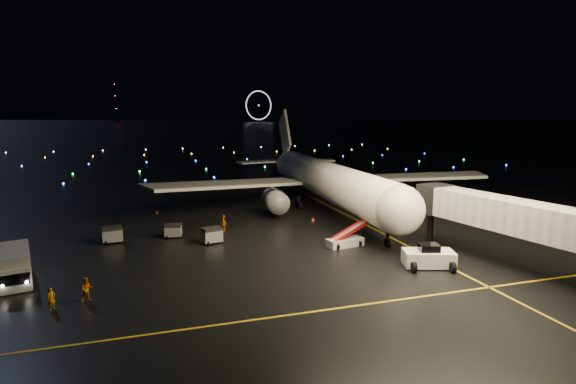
{
  "coord_description": "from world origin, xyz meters",
  "views": [
    {
      "loc": [
        -14.73,
        -38.96,
        14.36
      ],
      "look_at": [
        1.2,
        12.0,
        5.0
      ],
      "focal_mm": 28.0,
      "sensor_mm": 36.0,
      "label": 1
    }
  ],
  "objects_px": {
    "belt_loader": "(345,233)",
    "pushback_tug": "(429,255)",
    "service_truck": "(14,265)",
    "baggage_cart_2": "(112,235)",
    "baggage_cart_1": "(173,231)",
    "crew_c": "(223,225)",
    "crew_b": "(87,289)",
    "crew_a": "(51,299)",
    "airliner": "(319,158)",
    "baggage_cart_0": "(212,235)"
  },
  "relations": [
    {
      "from": "pushback_tug",
      "to": "airliner",
      "type": "bearing_deg",
      "value": 107.36
    },
    {
      "from": "service_truck",
      "to": "baggage_cart_2",
      "type": "relative_size",
      "value": 3.71
    },
    {
      "from": "airliner",
      "to": "belt_loader",
      "type": "distance_m",
      "value": 22.87
    },
    {
      "from": "airliner",
      "to": "service_truck",
      "type": "xyz_separation_m",
      "value": [
        -36.92,
        -22.35,
        -6.09
      ]
    },
    {
      "from": "service_truck",
      "to": "baggage_cart_2",
      "type": "bearing_deg",
      "value": 40.44
    },
    {
      "from": "airliner",
      "to": "baggage_cart_0",
      "type": "distance_m",
      "value": 25.62
    },
    {
      "from": "belt_loader",
      "to": "crew_c",
      "type": "bearing_deg",
      "value": 129.56
    },
    {
      "from": "crew_b",
      "to": "baggage_cart_2",
      "type": "relative_size",
      "value": 0.9
    },
    {
      "from": "crew_a",
      "to": "baggage_cart_2",
      "type": "xyz_separation_m",
      "value": [
        3.05,
        17.44,
        0.05
      ]
    },
    {
      "from": "crew_c",
      "to": "belt_loader",
      "type": "bearing_deg",
      "value": 3.1
    },
    {
      "from": "service_truck",
      "to": "baggage_cart_1",
      "type": "height_order",
      "value": "service_truck"
    },
    {
      "from": "airliner",
      "to": "crew_b",
      "type": "distance_m",
      "value": 42.42
    },
    {
      "from": "crew_a",
      "to": "crew_c",
      "type": "bearing_deg",
      "value": 2.96
    },
    {
      "from": "service_truck",
      "to": "crew_b",
      "type": "distance_m",
      "value": 9.19
    },
    {
      "from": "pushback_tug",
      "to": "belt_loader",
      "type": "xyz_separation_m",
      "value": [
        -4.79,
        8.44,
        0.33
      ]
    },
    {
      "from": "baggage_cart_2",
      "to": "belt_loader",
      "type": "bearing_deg",
      "value": -29.93
    },
    {
      "from": "service_truck",
      "to": "crew_b",
      "type": "height_order",
      "value": "service_truck"
    },
    {
      "from": "airliner",
      "to": "baggage_cart_1",
      "type": "relative_size",
      "value": 28.45
    },
    {
      "from": "baggage_cart_0",
      "to": "baggage_cart_1",
      "type": "xyz_separation_m",
      "value": [
        -4.0,
        3.71,
        -0.09
      ]
    },
    {
      "from": "belt_loader",
      "to": "service_truck",
      "type": "xyz_separation_m",
      "value": [
        -31.66,
        -0.95,
        0.02
      ]
    },
    {
      "from": "crew_b",
      "to": "baggage_cart_2",
      "type": "distance_m",
      "value": 16.54
    },
    {
      "from": "baggage_cart_1",
      "to": "belt_loader",
      "type": "bearing_deg",
      "value": -16.04
    },
    {
      "from": "belt_loader",
      "to": "service_truck",
      "type": "distance_m",
      "value": 31.68
    },
    {
      "from": "belt_loader",
      "to": "pushback_tug",
      "type": "bearing_deg",
      "value": -70.01
    },
    {
      "from": "belt_loader",
      "to": "baggage_cart_2",
      "type": "distance_m",
      "value": 26.08
    },
    {
      "from": "baggage_cart_0",
      "to": "airliner",
      "type": "bearing_deg",
      "value": 25.15
    },
    {
      "from": "service_truck",
      "to": "crew_a",
      "type": "height_order",
      "value": "service_truck"
    },
    {
      "from": "pushback_tug",
      "to": "crew_c",
      "type": "bearing_deg",
      "value": 149.88
    },
    {
      "from": "pushback_tug",
      "to": "baggage_cart_0",
      "type": "height_order",
      "value": "pushback_tug"
    },
    {
      "from": "belt_loader",
      "to": "baggage_cart_0",
      "type": "height_order",
      "value": "belt_loader"
    },
    {
      "from": "baggage_cart_1",
      "to": "crew_c",
      "type": "bearing_deg",
      "value": 19.55
    },
    {
      "from": "airliner",
      "to": "crew_c",
      "type": "bearing_deg",
      "value": -143.94
    },
    {
      "from": "airliner",
      "to": "crew_c",
      "type": "height_order",
      "value": "airliner"
    },
    {
      "from": "crew_c",
      "to": "baggage_cart_1",
      "type": "height_order",
      "value": "crew_c"
    },
    {
      "from": "baggage_cart_0",
      "to": "baggage_cart_2",
      "type": "xyz_separation_m",
      "value": [
        -10.69,
        3.55,
        0.02
      ]
    },
    {
      "from": "airliner",
      "to": "service_truck",
      "type": "relative_size",
      "value": 6.72
    },
    {
      "from": "pushback_tug",
      "to": "belt_loader",
      "type": "distance_m",
      "value": 9.71
    },
    {
      "from": "baggage_cart_0",
      "to": "baggage_cart_1",
      "type": "relative_size",
      "value": 1.11
    },
    {
      "from": "pushback_tug",
      "to": "service_truck",
      "type": "relative_size",
      "value": 0.59
    },
    {
      "from": "crew_c",
      "to": "baggage_cart_2",
      "type": "relative_size",
      "value": 0.79
    },
    {
      "from": "pushback_tug",
      "to": "crew_a",
      "type": "bearing_deg",
      "value": -161.92
    },
    {
      "from": "pushback_tug",
      "to": "crew_a",
      "type": "xyz_separation_m",
      "value": [
        -32.27,
        0.1,
        -0.25
      ]
    },
    {
      "from": "crew_b",
      "to": "crew_c",
      "type": "distance_m",
      "value": 22.11
    },
    {
      "from": "airliner",
      "to": "pushback_tug",
      "type": "height_order",
      "value": "airliner"
    },
    {
      "from": "airliner",
      "to": "belt_loader",
      "type": "height_order",
      "value": "airliner"
    },
    {
      "from": "baggage_cart_1",
      "to": "crew_b",
      "type": "bearing_deg",
      "value": -102.41
    },
    {
      "from": "pushback_tug",
      "to": "baggage_cart_1",
      "type": "distance_m",
      "value": 28.66
    },
    {
      "from": "crew_b",
      "to": "baggage_cart_1",
      "type": "distance_m",
      "value": 18.27
    },
    {
      "from": "crew_a",
      "to": "baggage_cart_0",
      "type": "height_order",
      "value": "baggage_cart_0"
    },
    {
      "from": "crew_a",
      "to": "baggage_cart_0",
      "type": "xyz_separation_m",
      "value": [
        13.74,
        13.9,
        0.02
      ]
    }
  ]
}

